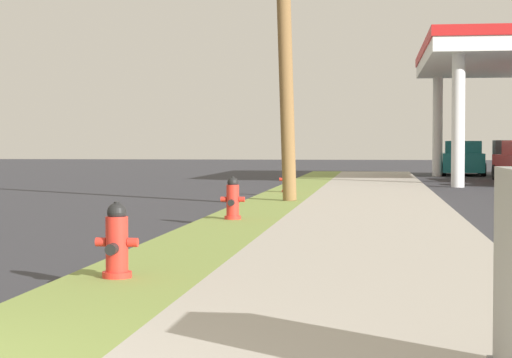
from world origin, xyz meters
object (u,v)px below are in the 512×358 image
fire_hydrant_nearest (117,245)px  fire_hydrant_second (233,201)px  car_teal_by_far_pump (463,160)px  fire_hydrant_third (287,180)px  utility_pole_midground (284,6)px

fire_hydrant_nearest → fire_hydrant_second: bearing=89.7°
fire_hydrant_second → car_teal_by_far_pump: (6.41, 27.24, 0.28)m
fire_hydrant_second → fire_hydrant_third: (0.06, 9.11, 0.00)m
fire_hydrant_second → utility_pole_midground: utility_pole_midground is taller
fire_hydrant_second → utility_pole_midground: (0.39, 4.92, 4.10)m
fire_hydrant_nearest → fire_hydrant_third: 16.13m
fire_hydrant_nearest → utility_pole_midground: 12.63m
utility_pole_midground → fire_hydrant_second: bearing=-94.5°
fire_hydrant_second → fire_hydrant_third: bearing=89.6°
utility_pole_midground → car_teal_by_far_pump: bearing=74.9°
car_teal_by_far_pump → utility_pole_midground: bearing=-105.1°
fire_hydrant_nearest → car_teal_by_far_pump: 34.86m
utility_pole_midground → car_teal_by_far_pump: size_ratio=1.89×
fire_hydrant_nearest → fire_hydrant_third: bearing=89.7°
fire_hydrant_nearest → utility_pole_midground: (0.42, 11.93, 4.10)m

